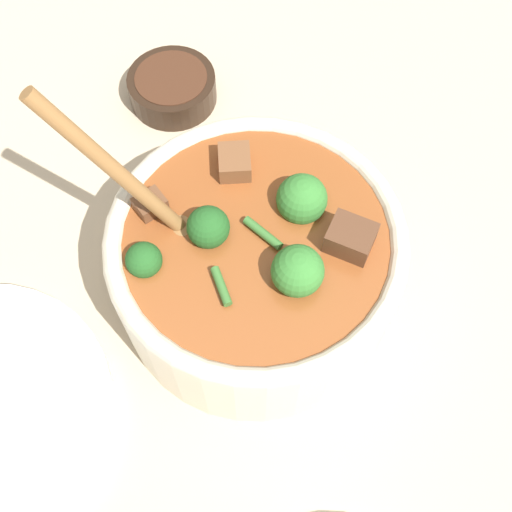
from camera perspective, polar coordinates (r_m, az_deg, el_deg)
The scene contains 3 objects.
ground_plane at distance 0.59m, azimuth 0.00°, elevation -3.08°, with size 4.00×4.00×0.00m, color #C6B293.
stew_bowl at distance 0.54m, azimuth -0.01°, elevation -0.31°, with size 0.24×0.26×0.24m.
condiment_bowl at distance 0.71m, azimuth -7.45°, elevation 14.69°, with size 0.09×0.09×0.03m.
Camera 1 is at (0.24, -0.06, 0.54)m, focal length 45.00 mm.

